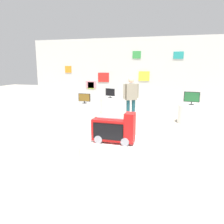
{
  "coord_description": "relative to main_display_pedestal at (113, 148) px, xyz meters",
  "views": [
    {
      "loc": [
        1.59,
        -5.12,
        2.01
      ],
      "look_at": [
        -0.01,
        0.39,
        0.82
      ],
      "focal_mm": 36.34,
      "sensor_mm": 36.0,
      "label": 1
    }
  ],
  "objects": [
    {
      "name": "ground_plane",
      "position": [
        -0.24,
        0.36,
        -0.13
      ],
      "size": [
        30.0,
        30.0,
        0.0
      ],
      "primitive_type": "plane",
      "color": "#A8A091"
    },
    {
      "name": "back_wall_display",
      "position": [
        -0.25,
        5.75,
        1.48
      ],
      "size": [
        11.03,
        0.13,
        3.23
      ],
      "color": "silver",
      "rests_on": "ground"
    },
    {
      "name": "main_display_pedestal",
      "position": [
        0.0,
        0.0,
        0.0
      ],
      "size": [
        1.61,
        1.61,
        0.27
      ],
      "primitive_type": "cylinder",
      "color": "white",
      "rests_on": "ground"
    },
    {
      "name": "novelty_firetruck_tv",
      "position": [
        0.02,
        -0.01,
        0.43
      ],
      "size": [
        0.97,
        0.36,
        0.71
      ],
      "color": "gray",
      "rests_on": "main_display_pedestal"
    },
    {
      "name": "display_pedestal_left_rear",
      "position": [
        -1.83,
        2.67,
        0.2
      ],
      "size": [
        0.66,
        0.66,
        0.66
      ],
      "primitive_type": "cylinder",
      "color": "white",
      "rests_on": "ground"
    },
    {
      "name": "tv_on_left_rear",
      "position": [
        -1.83,
        2.66,
        0.72
      ],
      "size": [
        0.45,
        0.19,
        0.35
      ],
      "color": "black",
      "rests_on": "display_pedestal_left_rear"
    },
    {
      "name": "display_pedestal_center_rear",
      "position": [
        1.83,
        3.45,
        0.2
      ],
      "size": [
        0.86,
        0.86,
        0.66
      ],
      "primitive_type": "cylinder",
      "color": "white",
      "rests_on": "ground"
    },
    {
      "name": "tv_on_center_rear",
      "position": [
        1.83,
        3.44,
        0.78
      ],
      "size": [
        0.53,
        0.19,
        0.44
      ],
      "color": "black",
      "rests_on": "display_pedestal_center_rear"
    },
    {
      "name": "display_pedestal_right_rear",
      "position": [
        -1.33,
        4.21,
        0.2
      ],
      "size": [
        0.82,
        0.82,
        0.66
      ],
      "primitive_type": "cylinder",
      "color": "white",
      "rests_on": "ground"
    },
    {
      "name": "tv_on_right_rear",
      "position": [
        -1.33,
        4.21,
        0.75
      ],
      "size": [
        0.48,
        0.22,
        0.41
      ],
      "color": "black",
      "rests_on": "display_pedestal_right_rear"
    },
    {
      "name": "shopper_browsing_near_truck",
      "position": [
        -0.18,
        2.86,
        0.81
      ],
      "size": [
        0.48,
        0.38,
        1.61
      ],
      "color": "#194751",
      "rests_on": "ground"
    }
  ]
}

